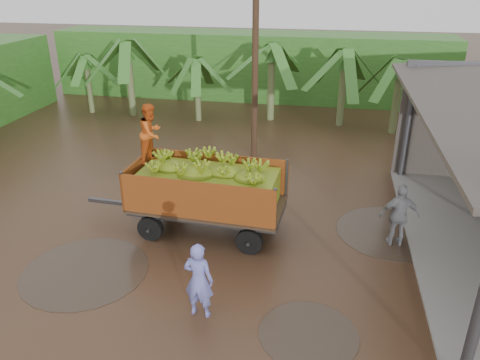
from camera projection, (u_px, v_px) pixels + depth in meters
name	position (u px, v px, depth m)	size (l,w,h in m)	color
ground	(220.00, 245.00, 12.63)	(100.00, 100.00, 0.00)	black
hedge_north	(250.00, 65.00, 26.54)	(22.00, 3.00, 3.60)	#2D661E
banana_trailer	(206.00, 189.00, 12.86)	(5.88, 2.26, 3.58)	#B9551A
man_blue	(199.00, 280.00, 9.76)	(0.64, 0.42, 1.76)	#7074CC
man_grey	(399.00, 215.00, 12.31)	(1.04, 0.43, 1.77)	gray
utility_pole	(255.00, 45.00, 16.83)	(1.20, 0.24, 8.47)	#47301E
banana_plants	(120.00, 107.00, 18.54)	(24.58, 20.73, 4.20)	#2D661E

